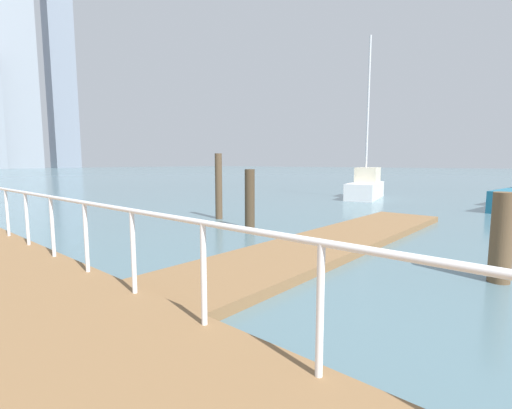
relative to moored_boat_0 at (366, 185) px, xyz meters
name	(u,v)px	position (x,y,z in m)	size (l,w,h in m)	color
ground_plane	(55,213)	(-14.20, 6.92, -0.74)	(300.00, 300.00, 0.00)	slate
floating_dock	(330,243)	(-11.99, -4.46, -0.65)	(11.42, 2.00, 0.18)	olive
boardwalk_railing	(67,214)	(-17.35, -2.68, 0.47)	(0.06, 28.20, 1.08)	white
dock_piling_1	(250,199)	(-11.60, -1.45, 0.18)	(0.30, 0.30, 1.84)	#473826
dock_piling_3	(502,238)	(-12.41, -7.95, 0.03)	(0.35, 0.35, 1.55)	brown
dock_piling_4	(219,186)	(-10.79, 0.81, 0.44)	(0.26, 0.26, 2.37)	brown
moored_boat_0	(366,185)	(0.00, 0.00, 0.00)	(4.34, 2.40, 8.98)	white
skyline_tower_4	(13,54)	(23.06, 144.82, 40.42)	(12.20, 11.92, 82.33)	#8C939E
skyline_tower_5	(61,80)	(41.08, 150.66, 35.29)	(9.69, 7.42, 72.06)	gray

